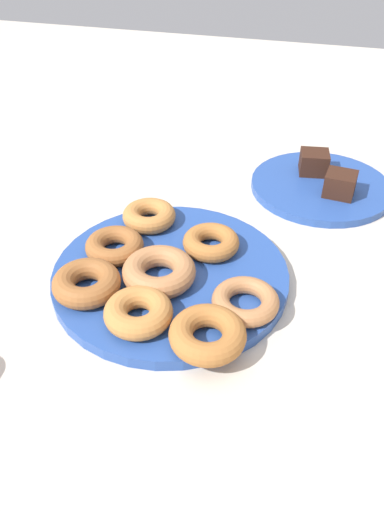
% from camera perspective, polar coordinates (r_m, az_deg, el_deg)
% --- Properties ---
extents(ground_plane, '(2.40, 2.40, 0.00)m').
position_cam_1_polar(ground_plane, '(0.69, -2.41, -2.60)').
color(ground_plane, beige).
extents(donut_plate, '(0.32, 0.32, 0.02)m').
position_cam_1_polar(donut_plate, '(0.68, -2.43, -2.10)').
color(donut_plate, '#284C9E').
rests_on(donut_plate, ground_plane).
extents(donut_0, '(0.10, 0.10, 0.02)m').
position_cam_1_polar(donut_0, '(0.62, 6.06, -5.11)').
color(donut_0, '#B27547').
rests_on(donut_0, donut_plate).
extents(donut_1, '(0.14, 0.14, 0.03)m').
position_cam_1_polar(donut_1, '(0.65, -3.76, -1.77)').
color(donut_1, '#B27547').
rests_on(donut_1, donut_plate).
extents(donut_2, '(0.10, 0.10, 0.03)m').
position_cam_1_polar(donut_2, '(0.71, -8.76, 1.14)').
color(donut_2, '#995B2D').
rests_on(donut_2, donut_plate).
extents(donut_3, '(0.11, 0.11, 0.02)m').
position_cam_1_polar(donut_3, '(0.70, 2.17, 1.56)').
color(donut_3, '#AD6B33').
rests_on(donut_3, donut_plate).
extents(donut_4, '(0.09, 0.09, 0.03)m').
position_cam_1_polar(donut_4, '(0.65, -11.85, -3.01)').
color(donut_4, '#995B2D').
rests_on(donut_4, donut_plate).
extents(donut_5, '(0.11, 0.11, 0.03)m').
position_cam_1_polar(donut_5, '(0.57, 1.77, -8.86)').
color(donut_5, '#AD6B33').
rests_on(donut_5, donut_plate).
extents(donut_6, '(0.09, 0.09, 0.03)m').
position_cam_1_polar(donut_6, '(0.76, -4.87, 4.57)').
color(donut_6, '#BC7A3D').
rests_on(donut_6, donut_plate).
extents(donut_7, '(0.09, 0.09, 0.03)m').
position_cam_1_polar(donut_7, '(0.60, -6.09, -6.37)').
color(donut_7, '#BC7A3D').
rests_on(donut_7, donut_plate).
extents(cake_plate, '(0.24, 0.24, 0.01)m').
position_cam_1_polar(cake_plate, '(0.90, 14.34, 7.65)').
color(cake_plate, '#284C9E').
rests_on(cake_plate, ground_plane).
extents(brownie_near, '(0.05, 0.05, 0.04)m').
position_cam_1_polar(brownie_near, '(0.92, 13.64, 10.27)').
color(brownie_near, '#381E14').
rests_on(brownie_near, cake_plate).
extents(brownie_far, '(0.05, 0.05, 0.04)m').
position_cam_1_polar(brownie_far, '(0.87, 16.42, 7.82)').
color(brownie_far, '#381E14').
rests_on(brownie_far, cake_plate).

